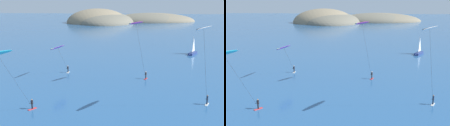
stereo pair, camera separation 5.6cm
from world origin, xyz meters
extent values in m
ellipsoid|color=#7A705B|center=(13.50, 196.49, 0.00)|extent=(64.50, 40.54, 12.56)
ellipsoid|color=#84755B|center=(-26.33, 177.10, 0.00)|extent=(44.46, 38.73, 20.29)
ellipsoid|color=#6B6656|center=(-20.72, 178.42, 0.00)|extent=(40.87, 53.94, 15.37)
ellipsoid|color=#6B6656|center=(8.61, 188.99, 0.00)|extent=(51.57, 28.26, 12.87)
cube|color=navy|center=(20.54, 64.47, 0.35)|extent=(3.59, 4.86, 0.70)
cone|color=navy|center=(19.36, 62.39, 0.35)|extent=(1.65, 2.21, 0.67)
cylinder|color=#B2B2B7|center=(20.39, 64.21, 3.20)|extent=(0.12, 0.12, 5.00)
pyramid|color=white|center=(20.84, 65.00, 3.03)|extent=(0.96, 1.60, 4.25)
cylinder|color=#A5A5AD|center=(20.84, 65.00, 0.95)|extent=(0.96, 1.60, 0.08)
cube|color=silver|center=(-13.14, 38.98, 0.04)|extent=(0.42, 1.51, 0.08)
cylinder|color=black|center=(-13.14, 38.98, 0.48)|extent=(0.22, 0.22, 0.80)
cube|color=black|center=(-13.14, 38.98, 1.18)|extent=(0.28, 0.38, 0.60)
sphere|color=beige|center=(-13.14, 38.98, 1.60)|extent=(0.22, 0.22, 0.22)
cylinder|color=black|center=(-13.23, 38.64, 1.06)|extent=(0.54, 0.18, 0.04)
ellipsoid|color=purple|center=(-14.22, 34.98, 6.74)|extent=(2.92, 5.82, 0.86)
cylinder|color=#7ACC42|center=(-14.22, 34.98, 6.79)|extent=(1.55, 5.20, 0.16)
cylinder|color=#333338|center=(-13.73, 36.81, 3.85)|extent=(1.02, 3.68, 5.60)
cube|color=red|center=(5.23, 35.27, 0.04)|extent=(0.88, 1.55, 0.08)
cylinder|color=black|center=(5.23, 35.27, 0.48)|extent=(0.22, 0.22, 0.80)
cube|color=black|center=(5.23, 35.27, 1.18)|extent=(0.36, 0.39, 0.60)
sphere|color=beige|center=(5.23, 35.27, 1.60)|extent=(0.22, 0.22, 0.22)
cylinder|color=black|center=(5.02, 34.98, 1.06)|extent=(0.47, 0.35, 0.04)
ellipsoid|color=#D62D9E|center=(2.93, 32.01, 12.51)|extent=(3.71, 4.46, 0.72)
cylinder|color=#28D160|center=(2.93, 32.01, 12.56)|extent=(2.60, 3.59, 0.16)
cylinder|color=#333338|center=(3.98, 33.50, 6.73)|extent=(2.13, 3.00, 11.35)
cube|color=red|center=(-13.22, 16.17, 0.04)|extent=(1.19, 1.46, 0.08)
cylinder|color=black|center=(-13.22, 16.17, 0.48)|extent=(0.22, 0.22, 0.80)
cube|color=black|center=(-13.22, 16.17, 1.18)|extent=(0.33, 0.39, 0.60)
sphere|color=#9E7051|center=(-13.22, 16.17, 1.60)|extent=(0.22, 0.22, 0.22)
cylinder|color=black|center=(-13.38, 15.85, 1.06)|extent=(0.51, 0.28, 0.04)
cylinder|color=#333338|center=(-14.51, 13.55, 5.48)|extent=(2.31, 4.63, 8.85)
cube|color=silver|center=(15.07, 20.85, 0.04)|extent=(0.99, 1.53, 0.08)
cylinder|color=#192338|center=(15.07, 20.85, 0.48)|extent=(0.22, 0.22, 0.80)
cube|color=#192338|center=(15.07, 20.85, 1.18)|extent=(0.35, 0.39, 0.60)
sphere|color=#9E7051|center=(15.07, 20.85, 1.60)|extent=(0.22, 0.22, 0.22)
cylinder|color=black|center=(14.89, 20.55, 1.06)|extent=(0.49, 0.32, 0.04)
ellipsoid|color=white|center=(12.83, 17.11, 13.11)|extent=(4.34, 5.75, 0.78)
cylinder|color=black|center=(12.83, 17.11, 13.16)|extent=(2.94, 4.75, 0.16)
cylinder|color=#333338|center=(13.86, 18.83, 7.04)|extent=(2.10, 3.47, 11.96)
camera|label=1|loc=(3.52, -24.48, 17.34)|focal=45.00mm
camera|label=2|loc=(3.58, -24.47, 17.34)|focal=45.00mm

